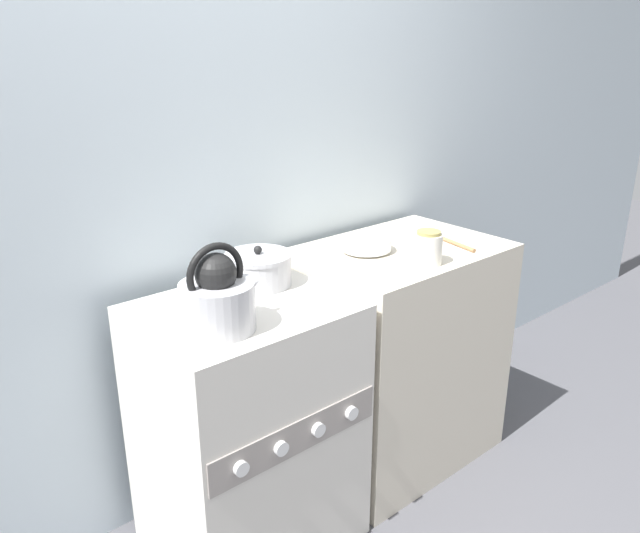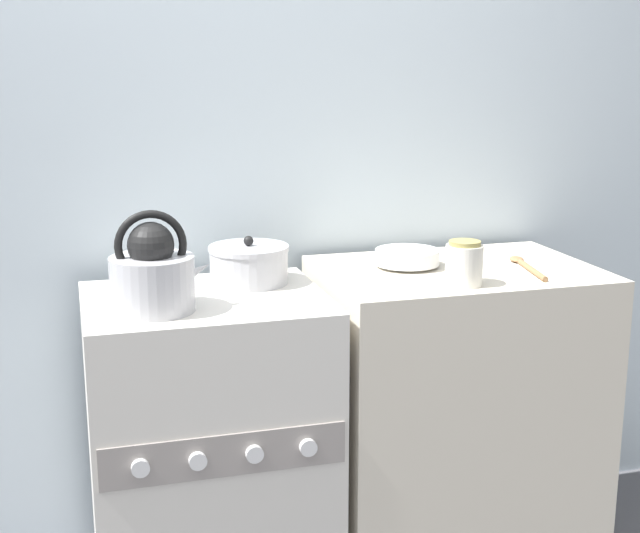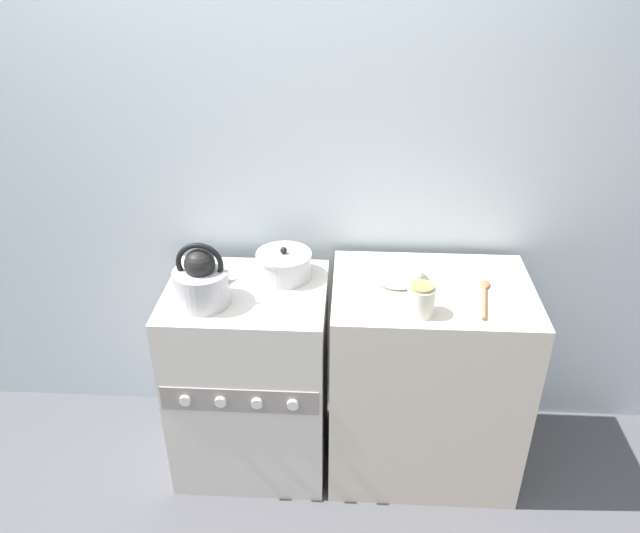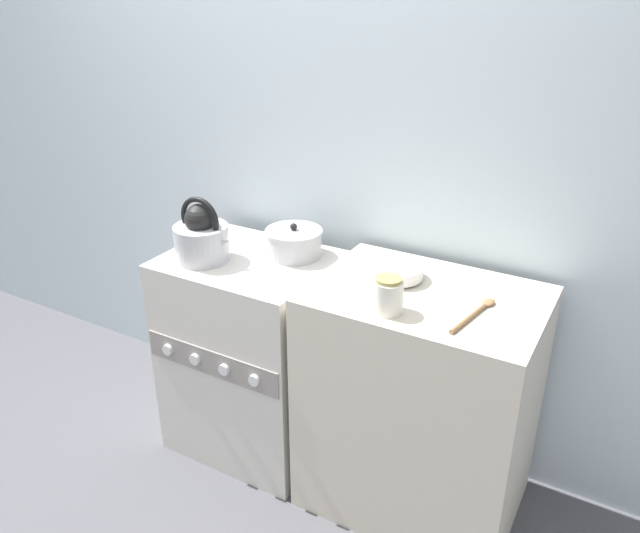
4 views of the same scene
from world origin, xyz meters
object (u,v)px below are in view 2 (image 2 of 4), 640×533
(cooking_pot, at_px, (249,264))
(storage_jar, at_px, (464,264))
(kettle, at_px, (153,274))
(enamel_bowl, at_px, (407,257))
(stove, at_px, (210,451))

(cooking_pot, distance_m, storage_jar, 0.59)
(kettle, distance_m, enamel_bowl, 0.76)
(kettle, xyz_separation_m, cooking_pot, (0.28, 0.21, -0.04))
(cooking_pot, height_order, enamel_bowl, cooking_pot)
(kettle, xyz_separation_m, storage_jar, (0.81, -0.07, -0.01))
(enamel_bowl, bearing_deg, stove, -173.22)
(enamel_bowl, distance_m, storage_jar, 0.25)
(stove, bearing_deg, enamel_bowl, 6.78)
(kettle, bearing_deg, stove, 33.59)
(enamel_bowl, bearing_deg, kettle, -167.44)
(kettle, xyz_separation_m, enamel_bowl, (0.74, 0.16, -0.04))
(kettle, bearing_deg, cooking_pot, 36.45)
(cooking_pot, relative_size, enamel_bowl, 1.21)
(cooking_pot, xyz_separation_m, enamel_bowl, (0.46, -0.05, 0.00))
(kettle, relative_size, cooking_pot, 1.15)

